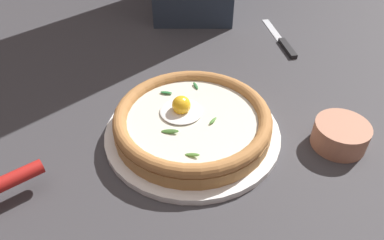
{
  "coord_description": "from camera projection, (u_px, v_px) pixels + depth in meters",
  "views": [
    {
      "loc": [
        -0.18,
        -0.46,
        0.44
      ],
      "look_at": [
        -0.04,
        0.0,
        0.03
      ],
      "focal_mm": 33.59,
      "sensor_mm": 36.0,
      "label": 1
    }
  ],
  "objects": [
    {
      "name": "pizza_plate",
      "position": [
        192.0,
        131.0,
        0.65
      ],
      "size": [
        0.31,
        0.31,
        0.01
      ],
      "primitive_type": "cylinder",
      "color": "white",
      "rests_on": "ground"
    },
    {
      "name": "side_bowl",
      "position": [
        340.0,
        135.0,
        0.61
      ],
      "size": [
        0.09,
        0.09,
        0.04
      ],
      "primitive_type": "cylinder",
      "color": "#B6785B",
      "rests_on": "ground"
    },
    {
      "name": "pizza",
      "position": [
        192.0,
        119.0,
        0.63
      ],
      "size": [
        0.28,
        0.28,
        0.06
      ],
      "color": "#AD7841",
      "rests_on": "pizza_plate"
    },
    {
      "name": "table_knife",
      "position": [
        283.0,
        42.0,
        0.9
      ],
      "size": [
        0.04,
        0.22,
        0.01
      ],
      "color": "silver",
      "rests_on": "ground"
    },
    {
      "name": "ground_plane",
      "position": [
        215.0,
        136.0,
        0.67
      ],
      "size": [
        2.4,
        2.4,
        0.03
      ],
      "primitive_type": "cube",
      "color": "#39383B",
      "rests_on": "ground"
    }
  ]
}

